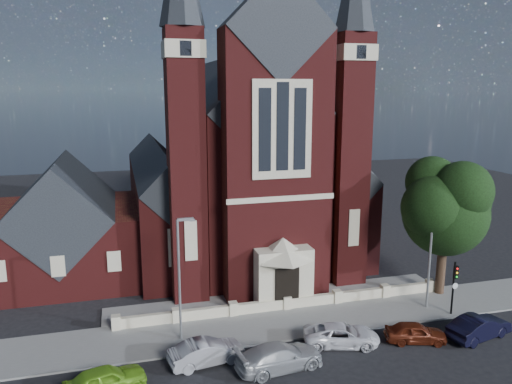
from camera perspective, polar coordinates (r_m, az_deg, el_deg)
ground at (r=45.01m, az=-0.04°, el=-8.88°), size 120.00×120.00×0.00m
pavement_strip at (r=35.82m, az=4.58°, el=-14.55°), size 60.00×5.00×0.12m
forecourt_paving at (r=39.24m, az=2.55°, el=-12.09°), size 26.00×3.00×0.14m
forecourt_wall at (r=37.51m, az=3.51°, el=-13.27°), size 24.00×0.40×0.90m
church at (r=50.41m, az=-2.45°, el=2.98°), size 20.01×34.90×29.20m
parish_hall at (r=45.44m, az=-21.01°, el=-4.16°), size 12.00×12.20×10.24m
street_tree at (r=40.33m, az=21.22°, el=-1.80°), size 6.40×6.60×10.70m
street_lamp_left at (r=31.84m, az=-8.63°, el=-9.08°), size 1.16×0.22×8.09m
street_lamp_right at (r=38.17m, az=19.44°, el=-6.09°), size 1.16×0.22×8.09m
traffic_signal at (r=38.14m, az=21.73°, el=-9.48°), size 0.28×0.42×4.00m
car_lime_van at (r=29.31m, az=-16.83°, el=-19.84°), size 4.61×2.89×1.46m
car_silver_a at (r=30.74m, az=-5.64°, el=-17.76°), size 4.65×2.26×1.47m
car_silver_b at (r=30.17m, az=2.69°, el=-18.29°), size 5.43×2.80×1.51m
car_white_suv at (r=33.04m, az=9.75°, el=-15.80°), size 5.17×3.38×1.32m
car_dark_red at (r=34.43m, az=17.76°, el=-15.04°), size 4.11×2.58×1.30m
car_navy at (r=36.29m, az=24.13°, el=-13.91°), size 4.87×2.68×1.52m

